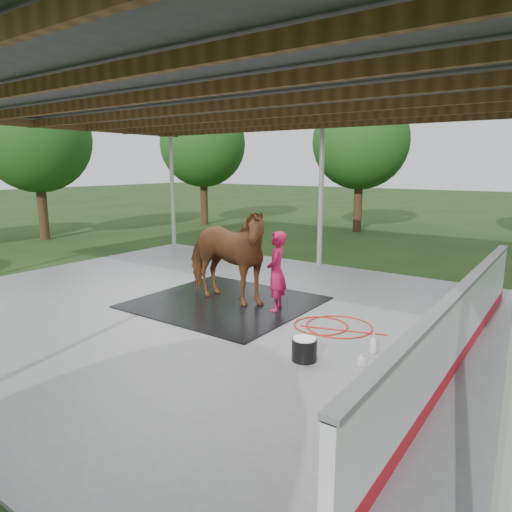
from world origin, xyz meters
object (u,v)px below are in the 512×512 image
Objects in this scene: dasher_board at (458,329)px; handler at (276,272)px; horse at (224,255)px; wash_bucket at (304,349)px.

handler is at bearing 169.23° from dasher_board.
horse reaches higher than dasher_board.
dasher_board is 4.58m from horse.
wash_bucket is (2.71, -1.51, -0.82)m from horse.
horse is (-4.53, 0.45, 0.45)m from dasher_board.
dasher_board is 2.14m from wash_bucket.
dasher_board is at bearing 57.56° from handler.
horse reaches higher than handler.
handler is 2.41m from wash_bucket.
handler is at bearing 132.93° from wash_bucket.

